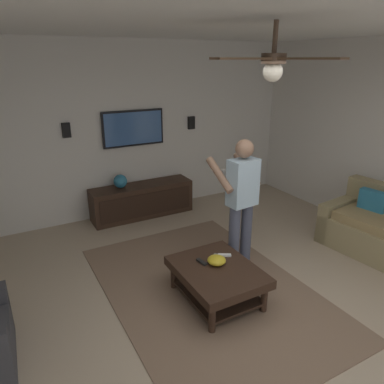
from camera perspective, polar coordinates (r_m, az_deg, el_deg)
ground_plane at (r=3.88m, az=9.45°, el=-20.53°), size 8.22×8.22×0.00m
wall_back_tv at (r=6.14m, az=-10.32°, el=9.47°), size 0.10×6.24×2.82m
ceiling_slab at (r=2.98m, az=12.94°, el=26.53°), size 7.05×6.24×0.10m
area_rug at (r=4.36m, az=2.38°, el=-14.98°), size 3.16×2.12×0.01m
coffee_table at (r=4.06m, az=3.94°, el=-13.04°), size 1.00×0.80×0.40m
media_console at (r=6.18m, az=-7.83°, el=-1.29°), size 0.45×1.70×0.55m
tv at (r=6.07m, az=-9.21°, el=9.87°), size 0.05×1.03×0.58m
person_standing at (r=4.50m, az=7.74°, el=-0.61°), size 0.57×0.57×1.64m
bowl at (r=4.05m, az=3.89°, el=-10.65°), size 0.20×0.20×0.09m
remote_white at (r=4.21m, az=5.13°, el=-9.86°), size 0.11×0.15×0.02m
remote_black at (r=4.07m, az=1.52°, el=-10.91°), size 0.15×0.06×0.02m
remote_grey at (r=4.16m, az=3.49°, el=-10.21°), size 0.13×0.14×0.02m
vase_round at (r=5.97m, az=-11.20°, el=1.68°), size 0.22×0.22×0.22m
wall_speaker_left at (r=6.53m, az=-0.11°, el=10.84°), size 0.06×0.12×0.22m
wall_speaker_right at (r=5.81m, az=-19.15°, el=9.17°), size 0.06×0.12×0.22m
ceiling_fan at (r=3.12m, az=12.59°, el=19.26°), size 1.19×1.20×0.46m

